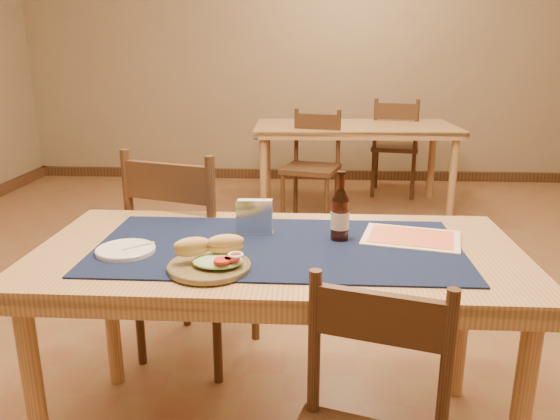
# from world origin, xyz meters

# --- Properties ---
(room) EXTENTS (6.04, 7.04, 2.84)m
(room) POSITION_xyz_m (0.00, 0.00, 1.40)
(room) COLOR brown
(room) RESTS_ON ground
(main_table) EXTENTS (1.60, 0.80, 0.75)m
(main_table) POSITION_xyz_m (0.00, -0.80, 0.67)
(main_table) COLOR tan
(main_table) RESTS_ON ground
(placemat) EXTENTS (1.20, 0.60, 0.01)m
(placemat) POSITION_xyz_m (0.00, -0.80, 0.75)
(placemat) COLOR #0F1B3A
(placemat) RESTS_ON main_table
(baseboard) EXTENTS (6.00, 7.00, 0.10)m
(baseboard) POSITION_xyz_m (0.00, 0.00, 0.05)
(baseboard) COLOR #472A19
(baseboard) RESTS_ON ground
(back_table) EXTENTS (1.78, 0.95, 0.75)m
(back_table) POSITION_xyz_m (0.48, 2.37, 0.67)
(back_table) COLOR tan
(back_table) RESTS_ON ground
(chair_main_far) EXTENTS (0.58, 0.58, 0.99)m
(chair_main_far) POSITION_xyz_m (-0.42, -0.25, 0.52)
(chair_main_far) COLOR #472A19
(chair_main_far) RESTS_ON ground
(chair_back_near) EXTENTS (0.52, 0.52, 0.91)m
(chair_back_near) POSITION_xyz_m (0.11, 1.91, 0.48)
(chair_back_near) COLOR #472A19
(chair_back_near) RESTS_ON ground
(chair_back_far) EXTENTS (0.51, 0.51, 0.95)m
(chair_back_far) POSITION_xyz_m (0.91, 2.82, 0.49)
(chair_back_far) COLOR #472A19
(chair_back_far) RESTS_ON ground
(sandwich_plate) EXTENTS (0.25, 0.25, 0.09)m
(sandwich_plate) POSITION_xyz_m (-0.19, -1.01, 0.78)
(sandwich_plate) COLOR olive
(sandwich_plate) RESTS_ON placemat
(side_plate) EXTENTS (0.19, 0.19, 0.02)m
(side_plate) POSITION_xyz_m (-0.49, -0.89, 0.76)
(side_plate) COLOR white
(side_plate) RESTS_ON placemat
(fork) EXTENTS (0.09, 0.09, 0.00)m
(fork) POSITION_xyz_m (-0.44, -0.86, 0.77)
(fork) COLOR #8BBA66
(fork) RESTS_ON side_plate
(beer_bottle) EXTENTS (0.06, 0.06, 0.24)m
(beer_bottle) POSITION_xyz_m (0.21, -0.72, 0.84)
(beer_bottle) COLOR #4D1F0D
(beer_bottle) RESTS_ON placemat
(napkin_holder) EXTENTS (0.14, 0.05, 0.12)m
(napkin_holder) POSITION_xyz_m (-0.09, -0.67, 0.81)
(napkin_holder) COLOR silver
(napkin_holder) RESTS_ON placemat
(menu_card) EXTENTS (0.37, 0.31, 0.01)m
(menu_card) POSITION_xyz_m (0.45, -0.70, 0.76)
(menu_card) COLOR #F5E1B9
(menu_card) RESTS_ON placemat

